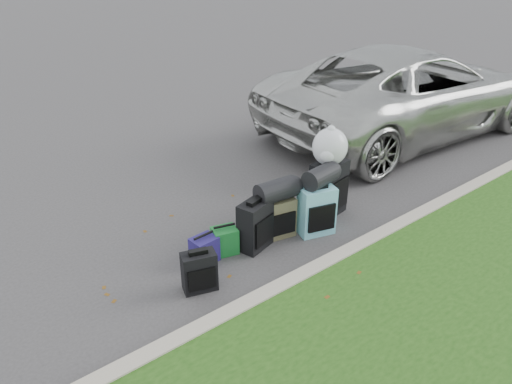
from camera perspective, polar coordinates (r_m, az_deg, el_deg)
ground at (r=6.42m, az=1.82°, el=-4.75°), size 120.00×120.00×0.00m
curb at (r=5.79m, az=8.31°, el=-8.18°), size 120.00×0.18×0.15m
suv at (r=9.94m, az=16.88°, el=11.04°), size 6.03×3.09×1.63m
suitcase_small_black at (r=5.40m, az=-6.50°, el=-9.02°), size 0.41×0.30×0.45m
suitcase_large_black_left at (r=6.00m, az=-0.10°, el=-3.81°), size 0.48×0.36×0.61m
suitcase_olive at (r=6.26m, az=2.66°, el=-2.90°), size 0.42×0.31×0.52m
suitcase_teal at (r=6.33m, az=6.92°, el=-2.12°), size 0.50×0.38×0.63m
suitcase_large_black_right at (r=6.77m, az=8.27°, el=0.44°), size 0.55×0.38×0.76m
tote_green at (r=5.99m, az=-3.59°, el=-5.56°), size 0.34×0.30×0.33m
tote_navy at (r=5.86m, az=-5.92°, el=-6.56°), size 0.31×0.25×0.31m
duffel_left at (r=6.03m, az=2.33°, el=0.16°), size 0.53×0.32×0.27m
duffel_right at (r=6.19m, az=7.43°, el=1.80°), size 0.49×0.32×0.26m
trash_bag at (r=6.47m, az=8.46°, el=5.13°), size 0.47×0.47×0.47m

